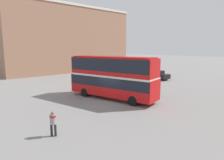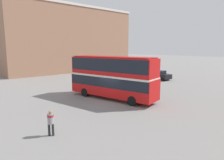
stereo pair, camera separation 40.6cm
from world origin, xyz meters
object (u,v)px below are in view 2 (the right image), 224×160
Objects in this scene: double_decker_bus at (112,75)px; parked_car_kerb_near at (103,78)px; parked_car_kerb_far at (159,75)px; pedestrian_foreground at (51,120)px.

parked_car_kerb_near is (-9.37, 6.25, -1.99)m from double_decker_bus.
parked_car_kerb_far is (-4.84, 15.49, -1.88)m from double_decker_bus.
pedestrian_foreground is at bearing -75.91° from double_decker_bus.
double_decker_bus is 16.34m from parked_car_kerb_far.
pedestrian_foreground is 26.58m from parked_car_kerb_far.
double_decker_bus is at bearing -66.80° from parked_car_kerb_far.
double_decker_bus is 11.43m from parked_car_kerb_near.
pedestrian_foreground is 0.36× the size of parked_car_kerb_near.
pedestrian_foreground is at bearing -63.25° from parked_car_kerb_far.
parked_car_kerb_far is (-9.49, 24.82, -0.21)m from pedestrian_foreground.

